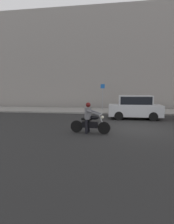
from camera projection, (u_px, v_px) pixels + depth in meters
ground_plane at (136, 128)px, 10.35m from camera, size 80.00×80.00×0.00m
sidewalk_slab at (127, 111)px, 18.19m from camera, size 40.00×4.40×0.14m
building_facade at (126, 58)px, 20.82m from camera, size 40.00×1.40×11.71m
motorcycle_with_rider_gray at (90, 121)px, 9.19m from camera, size 2.09×0.72×1.58m
parked_hatchback_silver at (135, 107)px, 13.67m from camera, size 3.91×1.76×1.80m
street_sign_post at (103, 94)px, 18.82m from camera, size 0.44×0.08×2.70m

